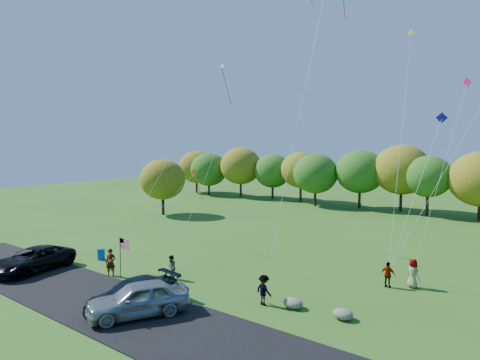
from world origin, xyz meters
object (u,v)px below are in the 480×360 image
(minivan_navy, at_px, (133,294))
(flyer_d, at_px, (388,275))
(flyer_e, at_px, (413,273))
(flyer_a, at_px, (111,262))
(trash_barrel, at_px, (101,254))
(park_bench, at_px, (51,251))
(minivan_dark, at_px, (33,259))
(flyer_c, at_px, (264,290))
(flyer_b, at_px, (171,268))
(minivan_silver, at_px, (138,299))

(minivan_navy, height_order, flyer_d, flyer_d)
(minivan_navy, xyz_separation_m, flyer_e, (11.07, 12.87, 0.08))
(flyer_a, xyz_separation_m, trash_barrel, (-3.98, 1.94, -0.49))
(flyer_a, relative_size, park_bench, 1.16)
(flyer_d, bearing_deg, park_bench, 22.77)
(minivan_dark, xyz_separation_m, flyer_c, (16.29, 4.87, -0.01))
(flyer_c, bearing_deg, flyer_e, -114.05)
(park_bench, height_order, trash_barrel, park_bench)
(minivan_navy, xyz_separation_m, flyer_c, (5.32, 4.87, 0.02))
(minivan_navy, distance_m, flyer_b, 5.15)
(flyer_a, bearing_deg, minivan_dark, 171.99)
(flyer_d, bearing_deg, flyer_a, 31.84)
(flyer_d, bearing_deg, minivan_dark, 31.35)
(minivan_dark, xyz_separation_m, flyer_a, (5.12, 2.77, 0.06))
(minivan_navy, height_order, trash_barrel, minivan_navy)
(minivan_dark, height_order, flyer_b, minivan_dark)
(flyer_b, bearing_deg, minivan_navy, -33.46)
(minivan_silver, bearing_deg, flyer_b, 148.09)
(minivan_silver, height_order, flyer_c, minivan_silver)
(flyer_b, bearing_deg, flyer_d, 64.95)
(minivan_dark, relative_size, park_bench, 3.61)
(minivan_navy, relative_size, flyer_c, 3.12)
(minivan_dark, distance_m, minivan_navy, 10.97)
(minivan_silver, bearing_deg, park_bench, -164.93)
(flyer_b, bearing_deg, minivan_dark, -118.64)
(flyer_c, height_order, flyer_e, flyer_e)
(minivan_dark, bearing_deg, flyer_b, 17.30)
(flyer_d, xyz_separation_m, trash_barrel, (-19.66, -7.28, -0.37))
(trash_barrel, bearing_deg, minivan_navy, -25.57)
(minivan_navy, xyz_separation_m, minivan_silver, (1.06, -0.47, 0.13))
(flyer_d, distance_m, flyer_e, 1.53)
(trash_barrel, bearing_deg, park_bench, -153.48)
(flyer_c, height_order, park_bench, flyer_c)
(flyer_a, xyz_separation_m, flyer_d, (15.68, 9.22, -0.12))
(minivan_dark, height_order, trash_barrel, minivan_dark)
(minivan_dark, relative_size, trash_barrel, 6.67)
(park_bench, xyz_separation_m, trash_barrel, (3.87, 1.93, -0.05))
(flyer_d, relative_size, park_bench, 1.00)
(flyer_d, distance_m, trash_barrel, 20.97)
(flyer_c, bearing_deg, flyer_a, 22.28)
(minivan_navy, bearing_deg, flyer_c, 48.93)
(flyer_a, distance_m, flyer_b, 4.31)
(park_bench, bearing_deg, trash_barrel, 39.73)
(minivan_navy, bearing_deg, minivan_dark, -173.53)
(park_bench, relative_size, trash_barrel, 1.85)
(flyer_a, bearing_deg, flyer_b, -9.26)
(minivan_silver, bearing_deg, flyer_d, 82.32)
(minivan_silver, relative_size, flyer_b, 3.26)
(flyer_c, bearing_deg, flyer_b, 12.65)
(minivan_navy, bearing_deg, flyer_e, 55.77)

